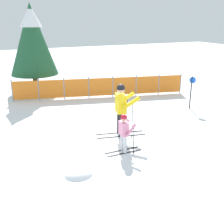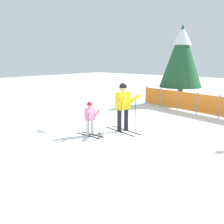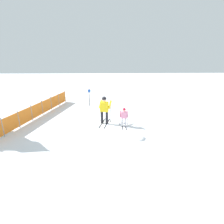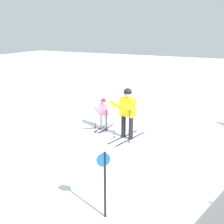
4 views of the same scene
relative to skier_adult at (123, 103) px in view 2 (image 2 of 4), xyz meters
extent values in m
plane|color=white|center=(0.06, 0.20, -1.09)|extent=(60.00, 60.00, 0.00)
cube|color=black|center=(0.01, 0.16, -1.08)|extent=(1.67, 0.43, 0.02)
cube|color=black|center=(-0.07, -0.15, -1.08)|extent=(1.67, 0.43, 0.02)
cylinder|color=black|center=(0.01, 0.16, -0.66)|extent=(0.16, 0.16, 0.81)
cylinder|color=black|center=(-0.07, -0.15, -0.66)|extent=(0.16, 0.16, 0.81)
cube|color=yellow|center=(-0.03, 0.01, 0.06)|extent=(0.39, 0.55, 0.63)
cylinder|color=yellow|center=(0.31, 0.25, 0.14)|extent=(0.63, 0.26, 0.44)
cylinder|color=yellow|center=(0.17, -0.36, 0.14)|extent=(0.63, 0.26, 0.44)
sphere|color=#D8AD8C|center=(-0.03, 0.01, 0.53)|extent=(0.27, 0.27, 0.27)
sphere|color=black|center=(-0.03, 0.01, 0.58)|extent=(0.28, 0.28, 0.28)
cylinder|color=black|center=(0.36, 0.26, -0.46)|extent=(0.02, 0.02, 1.26)
cylinder|color=black|center=(0.36, 0.26, -1.03)|extent=(0.07, 0.07, 0.01)
cylinder|color=black|center=(0.21, -0.39, -0.46)|extent=(0.02, 0.02, 1.26)
cylinder|color=black|center=(0.21, -0.39, -1.03)|extent=(0.07, 0.07, 0.01)
cube|color=black|center=(-0.54, -1.11, -1.08)|extent=(1.13, 0.06, 0.02)
cube|color=black|center=(-0.54, -1.32, -1.08)|extent=(1.13, 0.06, 0.02)
cylinder|color=silver|center=(-0.54, -1.11, -0.80)|extent=(0.11, 0.11, 0.54)
cylinder|color=silver|center=(-0.54, -1.32, -0.80)|extent=(0.11, 0.11, 0.54)
cube|color=pink|center=(-0.54, -1.21, -0.32)|extent=(0.20, 0.34, 0.42)
cylinder|color=pink|center=(-0.40, -1.01, -0.32)|extent=(0.35, 0.09, 0.38)
cylinder|color=pink|center=(-0.40, -1.42, -0.32)|extent=(0.35, 0.09, 0.38)
sphere|color=#D8AD8C|center=(-0.54, -1.21, 0.00)|extent=(0.18, 0.18, 0.18)
sphere|color=red|center=(-0.54, -1.21, 0.03)|extent=(0.19, 0.19, 0.19)
cylinder|color=black|center=(-0.32, -0.97, -0.67)|extent=(0.02, 0.02, 0.83)
cylinder|color=black|center=(-0.32, -0.97, -1.03)|extent=(0.07, 0.07, 0.01)
cylinder|color=black|center=(-0.33, -1.46, -0.67)|extent=(0.02, 0.02, 0.83)
cylinder|color=black|center=(-0.33, -1.46, -1.03)|extent=(0.07, 0.07, 0.01)
cylinder|color=gray|center=(-2.93, 5.83, -0.54)|extent=(0.06, 0.06, 1.08)
cylinder|color=gray|center=(-1.73, 5.53, -0.54)|extent=(0.06, 0.06, 1.08)
cylinder|color=gray|center=(-0.54, 5.23, -0.54)|extent=(0.06, 0.06, 1.08)
cylinder|color=gray|center=(0.66, 4.93, -0.54)|extent=(0.06, 0.06, 1.08)
cylinder|color=gray|center=(1.85, 4.63, -0.54)|extent=(0.06, 0.06, 1.08)
cube|color=orange|center=(-2.33, 5.68, -0.54)|extent=(1.20, 0.33, 0.91)
cube|color=orange|center=(-1.13, 5.38, -0.54)|extent=(1.20, 0.33, 0.91)
cube|color=orange|center=(0.06, 5.08, -0.54)|extent=(1.20, 0.33, 0.91)
cube|color=orange|center=(1.26, 4.78, -0.54)|extent=(1.20, 0.33, 0.91)
cylinder|color=#4C3823|center=(-1.52, 7.34, -0.60)|extent=(0.31, 0.31, 0.98)
cone|color=#205534|center=(-1.52, 7.34, 1.72)|extent=(2.49, 2.49, 3.65)
cone|color=white|center=(-1.52, 7.34, 2.88)|extent=(1.12, 1.12, 1.09)
ellipsoid|color=white|center=(-2.18, -1.88, -1.09)|extent=(0.77, 0.65, 0.31)
camera|label=1|loc=(-4.11, -8.05, 2.79)|focal=45.00mm
camera|label=2|loc=(6.33, -7.97, 1.62)|focal=45.00mm
camera|label=3|loc=(-10.63, -0.15, 3.28)|focal=28.00mm
camera|label=4|loc=(8.47, 3.72, 2.67)|focal=45.00mm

